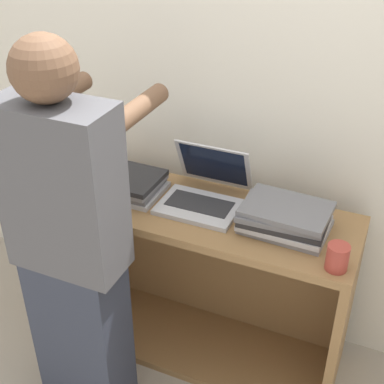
# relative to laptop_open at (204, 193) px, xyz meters

# --- Properties ---
(ground_plane) EXTENTS (12.00, 12.00, 0.00)m
(ground_plane) POSITION_rel_laptop_open_xyz_m (0.00, -0.28, -0.83)
(ground_plane) COLOR #9E9384
(wall_back) EXTENTS (8.00, 0.05, 2.40)m
(wall_back) POSITION_rel_laptop_open_xyz_m (0.00, 0.28, 0.37)
(wall_back) COLOR silver
(wall_back) RESTS_ON ground_plane
(cart) EXTENTS (1.31, 0.45, 0.78)m
(cart) POSITION_rel_laptop_open_xyz_m (0.00, 0.01, -0.44)
(cart) COLOR olive
(cart) RESTS_ON ground_plane
(laptop_open) EXTENTS (0.32, 0.33, 0.23)m
(laptop_open) POSITION_rel_laptop_open_xyz_m (0.00, 0.00, 0.00)
(laptop_open) COLOR #B7B7BC
(laptop_open) RESTS_ON cart
(laptop_stack_left) EXTENTS (0.34, 0.25, 0.09)m
(laptop_stack_left) POSITION_rel_laptop_open_xyz_m (-0.35, -0.05, -0.00)
(laptop_stack_left) COLOR #B7B7BC
(laptop_stack_left) RESTS_ON cart
(laptop_stack_right) EXTENTS (0.34, 0.26, 0.11)m
(laptop_stack_right) POSITION_rel_laptop_open_xyz_m (0.36, -0.06, 0.01)
(laptop_stack_right) COLOR gray
(laptop_stack_right) RESTS_ON cart
(person) EXTENTS (0.40, 0.52, 1.59)m
(person) POSITION_rel_laptop_open_xyz_m (-0.29, -0.53, -0.04)
(person) COLOR #2D3342
(person) RESTS_ON ground_plane
(mug) EXTENTS (0.08, 0.08, 0.10)m
(mug) POSITION_rel_laptop_open_xyz_m (0.59, -0.21, 0.00)
(mug) COLOR #9E382D
(mug) RESTS_ON cart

